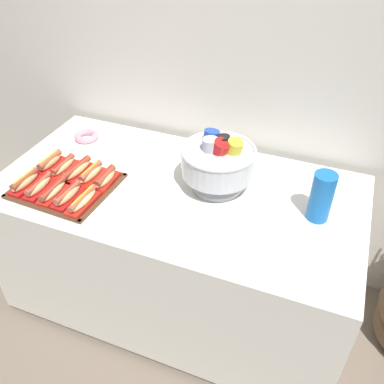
# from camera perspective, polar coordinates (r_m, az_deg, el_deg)

# --- Properties ---
(ground_plane) EXTENTS (10.00, 10.00, 0.00)m
(ground_plane) POSITION_cam_1_polar(r_m,az_deg,el_deg) (2.35, -1.70, -14.11)
(ground_plane) COLOR #7A6B5B
(back_wall) EXTENTS (6.00, 0.10, 2.60)m
(back_wall) POSITION_cam_1_polar(r_m,az_deg,el_deg) (1.99, 3.63, 21.81)
(back_wall) COLOR silver
(back_wall) RESTS_ON ground_plane
(buffet_table) EXTENTS (1.61, 0.83, 0.75)m
(buffet_table) POSITION_cam_1_polar(r_m,az_deg,el_deg) (2.05, -1.91, -7.33)
(buffet_table) COLOR white
(buffet_table) RESTS_ON ground_plane
(serving_tray) EXTENTS (0.42, 0.38, 0.01)m
(serving_tray) POSITION_cam_1_polar(r_m,az_deg,el_deg) (1.90, -16.84, 0.80)
(serving_tray) COLOR #56331E
(serving_tray) RESTS_ON buffet_table
(hot_dog_0) EXTENTS (0.07, 0.17, 0.06)m
(hot_dog_0) POSITION_cam_1_polar(r_m,az_deg,el_deg) (1.93, -21.96, 1.28)
(hot_dog_0) COLOR red
(hot_dog_0) RESTS_ON serving_tray
(hot_dog_1) EXTENTS (0.06, 0.16, 0.06)m
(hot_dog_1) POSITION_cam_1_polar(r_m,az_deg,el_deg) (1.88, -20.30, 0.73)
(hot_dog_1) COLOR red
(hot_dog_1) RESTS_ON serving_tray
(hot_dog_2) EXTENTS (0.06, 0.17, 0.06)m
(hot_dog_2) POSITION_cam_1_polar(r_m,az_deg,el_deg) (1.84, -18.54, 0.12)
(hot_dog_2) COLOR red
(hot_dog_2) RESTS_ON serving_tray
(hot_dog_3) EXTENTS (0.07, 0.17, 0.06)m
(hot_dog_3) POSITION_cam_1_polar(r_m,az_deg,el_deg) (1.79, -16.72, -0.43)
(hot_dog_3) COLOR red
(hot_dog_3) RESTS_ON serving_tray
(hot_dog_4) EXTENTS (0.07, 0.18, 0.06)m
(hot_dog_4) POSITION_cam_1_polar(r_m,az_deg,el_deg) (1.76, -14.78, -1.15)
(hot_dog_4) COLOR red
(hot_dog_4) RESTS_ON serving_tray
(hot_dog_5) EXTENTS (0.06, 0.16, 0.06)m
(hot_dog_5) POSITION_cam_1_polar(r_m,az_deg,el_deg) (2.02, -18.94, 3.87)
(hot_dog_5) COLOR red
(hot_dog_5) RESTS_ON serving_tray
(hot_dog_6) EXTENTS (0.06, 0.17, 0.06)m
(hot_dog_6) POSITION_cam_1_polar(r_m,az_deg,el_deg) (1.98, -17.27, 3.35)
(hot_dog_6) COLOR red
(hot_dog_6) RESTS_ON serving_tray
(hot_dog_7) EXTENTS (0.08, 0.19, 0.06)m
(hot_dog_7) POSITION_cam_1_polar(r_m,az_deg,el_deg) (1.93, -15.54, 2.89)
(hot_dog_7) COLOR red
(hot_dog_7) RESTS_ON serving_tray
(hot_dog_8) EXTENTS (0.07, 0.16, 0.06)m
(hot_dog_8) POSITION_cam_1_polar(r_m,az_deg,el_deg) (1.89, -13.74, 2.42)
(hot_dog_8) COLOR red
(hot_dog_8) RESTS_ON serving_tray
(hot_dog_9) EXTENTS (0.07, 0.16, 0.06)m
(hot_dog_9) POSITION_cam_1_polar(r_m,az_deg,el_deg) (1.85, -11.85, 1.84)
(hot_dog_9) COLOR red
(hot_dog_9) RESTS_ON serving_tray
(punch_bowl) EXTENTS (0.32, 0.32, 0.25)m
(punch_bowl) POSITION_cam_1_polar(r_m,az_deg,el_deg) (1.75, 3.62, 4.35)
(punch_bowl) COLOR silver
(punch_bowl) RESTS_ON buffet_table
(cup_stack) EXTENTS (0.09, 0.09, 0.21)m
(cup_stack) POSITION_cam_1_polar(r_m,az_deg,el_deg) (1.68, 17.37, -0.64)
(cup_stack) COLOR blue
(cup_stack) RESTS_ON buffet_table
(donut) EXTENTS (0.12, 0.12, 0.03)m
(donut) POSITION_cam_1_polar(r_m,az_deg,el_deg) (2.22, -14.31, 7.45)
(donut) COLOR pink
(donut) RESTS_ON buffet_table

